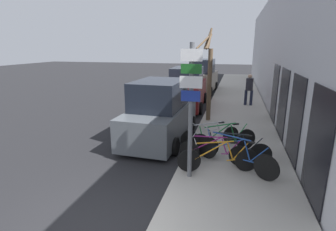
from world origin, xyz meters
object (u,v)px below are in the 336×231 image
(street_tree, at_px, (209,78))
(bicycle_3, at_px, (234,148))
(bicycle_4, at_px, (223,140))
(signpost, at_px, (191,107))
(pedestrian_near, at_px, (249,87))
(bicycle_2, at_px, (214,151))
(bicycle_0, at_px, (218,159))
(parked_car_0, at_px, (160,114))
(bicycle_1, at_px, (234,155))
(parked_car_1, at_px, (187,90))
(parked_car_2, at_px, (203,78))
(bicycle_5, at_px, (210,135))

(street_tree, bearing_deg, bicycle_3, -73.39)
(bicycle_4, bearing_deg, signpost, 126.92)
(bicycle_3, relative_size, pedestrian_near, 1.19)
(bicycle_2, height_order, bicycle_3, bicycle_3)
(signpost, bearing_deg, bicycle_4, 67.97)
(signpost, xyz_separation_m, bicycle_2, (0.54, 1.02, -1.55))
(signpost, distance_m, bicycle_0, 1.75)
(signpost, height_order, bicycle_3, signpost)
(bicycle_3, distance_m, parked_car_0, 3.24)
(bicycle_3, bearing_deg, parked_car_0, 68.25)
(bicycle_1, relative_size, bicycle_4, 1.08)
(parked_car_1, relative_size, street_tree, 1.17)
(pedestrian_near, bearing_deg, street_tree, 68.33)
(signpost, height_order, street_tree, street_tree)
(bicycle_0, xyz_separation_m, bicycle_3, (0.42, 0.93, -0.01))
(bicycle_4, relative_size, street_tree, 0.50)
(bicycle_2, bearing_deg, bicycle_1, -109.34)
(parked_car_0, bearing_deg, bicycle_4, -21.95)
(parked_car_2, xyz_separation_m, pedestrian_near, (3.30, -4.67, 0.05))
(bicycle_0, relative_size, parked_car_1, 0.45)
(bicycle_3, relative_size, bicycle_5, 1.13)
(parked_car_0, height_order, pedestrian_near, parked_car_0)
(pedestrian_near, bearing_deg, bicycle_1, 90.36)
(parked_car_1, bearing_deg, parked_car_0, -92.14)
(bicycle_1, relative_size, parked_car_1, 0.46)
(bicycle_5, relative_size, street_tree, 0.46)
(bicycle_0, distance_m, bicycle_3, 1.02)
(bicycle_2, distance_m, street_tree, 4.91)
(bicycle_0, bearing_deg, bicycle_4, -17.88)
(signpost, relative_size, street_tree, 0.84)
(bicycle_2, xyz_separation_m, parked_car_1, (-2.20, 7.59, 0.56))
(bicycle_0, distance_m, street_tree, 5.44)
(bicycle_0, bearing_deg, bicycle_1, -68.64)
(pedestrian_near, height_order, street_tree, street_tree)
(bicycle_0, distance_m, bicycle_1, 0.53)
(bicycle_5, bearing_deg, bicycle_1, 177.10)
(parked_car_1, xyz_separation_m, street_tree, (1.53, -3.01, 1.08))
(bicycle_0, distance_m, bicycle_5, 2.02)
(pedestrian_near, bearing_deg, signpost, 84.04)
(bicycle_0, relative_size, street_tree, 0.53)
(bicycle_4, bearing_deg, parked_car_0, 34.90)
(signpost, xyz_separation_m, street_tree, (-0.13, 5.60, 0.09))
(bicycle_0, bearing_deg, parked_car_0, 27.84)
(bicycle_3, relative_size, parked_car_0, 0.47)
(bicycle_3, xyz_separation_m, pedestrian_near, (0.70, 8.11, 0.68))
(bicycle_5, bearing_deg, parked_car_2, -20.62)
(parked_car_0, xyz_separation_m, parked_car_1, (-0.00, 5.63, 0.04))
(bicycle_4, bearing_deg, parked_car_1, -11.16)
(signpost, relative_size, parked_car_2, 0.72)
(bicycle_5, xyz_separation_m, parked_car_2, (-1.79, 11.73, 0.63))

